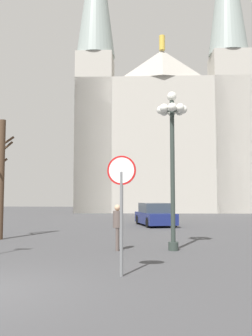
% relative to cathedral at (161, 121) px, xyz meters
% --- Properties ---
extents(cathedral, '(21.59, 13.12, 39.09)m').
position_rel_cathedral_xyz_m(cathedral, '(0.00, 0.00, 0.00)').
color(cathedral, '#ADA89E').
rests_on(cathedral, ground).
extents(stop_sign, '(0.72, 0.12, 2.90)m').
position_rel_cathedral_xyz_m(stop_sign, '(-0.68, -37.21, -9.60)').
color(stop_sign, slate).
rests_on(stop_sign, ground).
extents(street_lamp, '(1.11, 1.11, 5.74)m').
position_rel_cathedral_xyz_m(street_lamp, '(0.66, -32.90, -7.61)').
color(street_lamp, '#2D3833').
rests_on(street_lamp, ground).
extents(bare_tree, '(1.08, 1.47, 5.40)m').
position_rel_cathedral_xyz_m(bare_tree, '(-7.00, -30.38, -8.80)').
color(bare_tree, '#473323').
rests_on(bare_tree, ground).
extents(parked_car_near_navy, '(2.96, 4.52, 1.48)m').
position_rel_cathedral_xyz_m(parked_car_near_navy, '(-0.27, -22.00, -10.92)').
color(parked_car_near_navy, navy).
rests_on(parked_car_near_navy, ground).
extents(pedestrian_walking, '(0.32, 0.32, 1.61)m').
position_rel_cathedral_xyz_m(pedestrian_walking, '(-1.31, -33.13, -10.64)').
color(pedestrian_walking, '#594C47').
rests_on(pedestrian_walking, ground).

